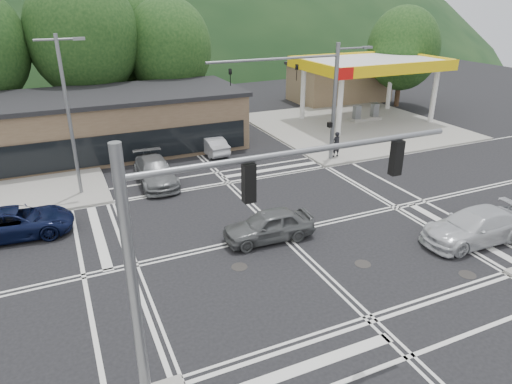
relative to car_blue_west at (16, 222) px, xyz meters
name	(u,v)px	position (x,y,z in m)	size (l,w,h in m)	color
ground	(280,233)	(11.75, -5.00, -0.73)	(120.00, 120.00, 0.00)	black
sidewalk_ne	(353,126)	(26.75, 10.00, -0.65)	(16.00, 16.00, 0.15)	gray
gas_station_canopy	(370,66)	(28.74, 10.99, 4.31)	(12.32, 8.34, 5.75)	silver
convenience_store	(339,83)	(31.75, 20.00, 1.17)	(10.00, 6.00, 3.80)	#846B4F
commercial_row	(75,128)	(3.75, 12.00, 1.27)	(24.00, 8.00, 4.00)	brown
hill_north	(89,50)	(11.75, 85.00, -0.73)	(252.00, 126.00, 140.00)	black
tree_n_b	(83,35)	(5.75, 19.00, 7.06)	(9.00, 9.00, 12.98)	#382619
tree_n_c	(169,48)	(12.75, 19.00, 5.76)	(7.60, 7.60, 10.87)	#382619
tree_n_e	(125,38)	(9.75, 23.00, 6.41)	(8.40, 8.40, 11.98)	#382619
tree_ne	(403,49)	(35.75, 15.00, 5.11)	(7.20, 7.20, 9.99)	#382619
streetlight_nw	(69,110)	(3.31, 4.00, 4.32)	(2.50, 0.25, 9.00)	slate
signal_mast_ne	(319,90)	(18.70, 3.20, 4.35)	(11.65, 0.30, 8.00)	slate
signal_mast_sw	(205,246)	(5.36, -13.20, 4.39)	(9.14, 0.28, 8.00)	slate
car_blue_west	(16,222)	(0.00, 0.00, 0.00)	(2.41, 5.23, 1.45)	black
car_grey_center	(269,225)	(10.96, -5.30, 0.02)	(1.76, 4.37, 1.49)	#525556
car_silver_east	(475,226)	(19.75, -9.46, 0.05)	(2.18, 5.37, 1.56)	silver
car_queue_a	(211,145)	(12.75, 8.20, -0.08)	(1.38, 3.96, 1.30)	#ACADB3
car_queue_b	(204,139)	(12.75, 9.76, -0.06)	(1.59, 3.94, 1.34)	white
car_northbound	(155,172)	(7.66, 4.00, 0.04)	(2.15, 5.30, 1.54)	slate
pedestrian	(336,144)	(20.46, 3.36, 0.33)	(0.66, 0.44, 1.82)	black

